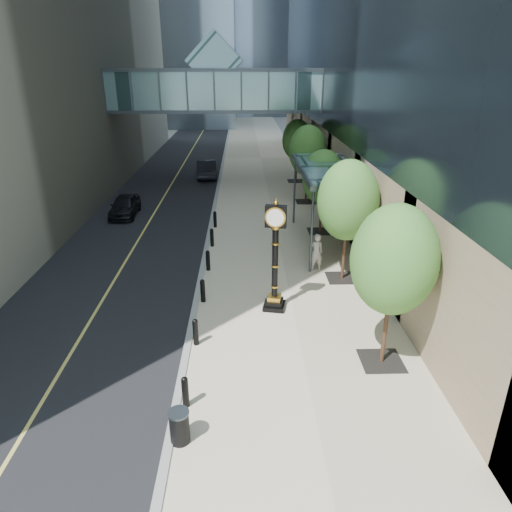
# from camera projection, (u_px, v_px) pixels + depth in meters

# --- Properties ---
(ground) EXTENTS (320.00, 320.00, 0.00)m
(ground) POSITION_uv_depth(u_px,v_px,m) (281.00, 431.00, 12.44)
(ground) COLOR gray
(ground) RESTS_ON ground
(road) EXTENTS (8.00, 180.00, 0.02)m
(road) POSITION_uv_depth(u_px,v_px,m) (187.00, 159.00, 49.16)
(road) COLOR black
(road) RESTS_ON ground
(sidewalk) EXTENTS (8.00, 180.00, 0.06)m
(sidewalk) POSITION_uv_depth(u_px,v_px,m) (261.00, 158.00, 49.37)
(sidewalk) COLOR beige
(sidewalk) RESTS_ON ground
(curb) EXTENTS (0.25, 180.00, 0.07)m
(curb) POSITION_uv_depth(u_px,v_px,m) (224.00, 158.00, 49.26)
(curb) COLOR gray
(curb) RESTS_ON ground
(skywalk) EXTENTS (17.00, 4.20, 5.80)m
(skywalk) POSITION_uv_depth(u_px,v_px,m) (216.00, 87.00, 35.23)
(skywalk) COLOR slate
(skywalk) RESTS_ON ground
(entrance_canopy) EXTENTS (3.00, 8.00, 4.38)m
(entrance_canopy) POSITION_uv_depth(u_px,v_px,m) (328.00, 170.00, 23.84)
(entrance_canopy) COLOR #383F44
(entrance_canopy) RESTS_ON ground
(bollard_row) EXTENTS (0.20, 16.20, 0.90)m
(bollard_row) POSITION_uv_depth(u_px,v_px,m) (206.00, 276.00, 20.48)
(bollard_row) COLOR black
(bollard_row) RESTS_ON sidewalk
(street_trees) EXTENTS (2.69, 28.58, 5.53)m
(street_trees) POSITION_uv_depth(u_px,v_px,m) (325.00, 174.00, 25.43)
(street_trees) COLOR black
(street_trees) RESTS_ON sidewalk
(street_clock) EXTENTS (1.01, 1.01, 4.53)m
(street_clock) POSITION_uv_depth(u_px,v_px,m) (275.00, 264.00, 17.90)
(street_clock) COLOR black
(street_clock) RESTS_ON sidewalk
(trash_bin) EXTENTS (0.61, 0.61, 0.90)m
(trash_bin) POSITION_uv_depth(u_px,v_px,m) (180.00, 427.00, 11.86)
(trash_bin) COLOR black
(trash_bin) RESTS_ON sidewalk
(pedestrian) EXTENTS (0.76, 0.58, 1.87)m
(pedestrian) POSITION_uv_depth(u_px,v_px,m) (316.00, 252.00, 21.74)
(pedestrian) COLOR #A7A299
(pedestrian) RESTS_ON sidewalk
(car_near) EXTENTS (1.68, 4.00, 1.35)m
(car_near) POSITION_uv_depth(u_px,v_px,m) (125.00, 206.00, 30.11)
(car_near) COLOR black
(car_near) RESTS_ON road
(car_far) EXTENTS (2.06, 4.84, 1.55)m
(car_far) POSITION_uv_depth(u_px,v_px,m) (206.00, 168.00, 40.59)
(car_far) COLOR black
(car_far) RESTS_ON road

